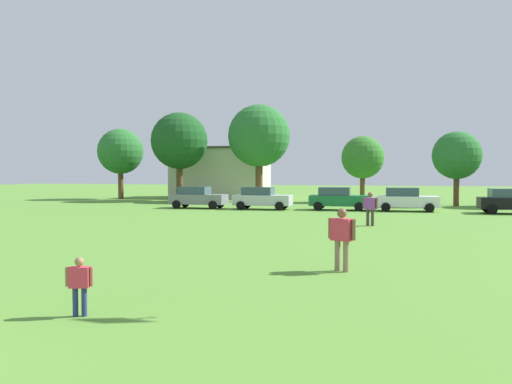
% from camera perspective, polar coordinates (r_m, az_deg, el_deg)
% --- Properties ---
extents(ground_plane, '(160.00, 160.00, 0.00)m').
position_cam_1_polar(ground_plane, '(34.75, 1.19, -2.35)').
color(ground_plane, '#568C33').
extents(child_kite_flyer, '(0.52, 0.30, 1.13)m').
position_cam_1_polar(child_kite_flyer, '(10.31, -19.19, -9.44)').
color(child_kite_flyer, navy).
rests_on(child_kite_flyer, ground).
extents(adult_bystander, '(0.78, 0.52, 1.75)m').
position_cam_1_polar(adult_bystander, '(14.23, 9.61, -4.66)').
color(adult_bystander, '#8C7259').
rests_on(adult_bystander, ground).
extents(bystander_near_trees, '(0.78, 0.50, 1.74)m').
position_cam_1_polar(bystander_near_trees, '(26.77, 12.70, -1.52)').
color(bystander_near_trees, '#3F3833').
rests_on(bystander_near_trees, ground).
extents(parked_car_gray_0, '(4.30, 2.02, 1.68)m').
position_cam_1_polar(parked_car_gray_0, '(39.59, -6.58, -0.57)').
color(parked_car_gray_0, slate).
rests_on(parked_car_gray_0, ground).
extents(parked_car_silver_1, '(4.30, 2.02, 1.68)m').
position_cam_1_polar(parked_car_silver_1, '(38.08, 0.62, -0.67)').
color(parked_car_silver_1, silver).
rests_on(parked_car_silver_1, ground).
extents(parked_car_green_2, '(4.30, 2.02, 1.68)m').
position_cam_1_polar(parked_car_green_2, '(37.84, 9.20, -0.71)').
color(parked_car_green_2, '#196B38').
rests_on(parked_car_green_2, ground).
extents(parked_car_white_3, '(4.30, 2.02, 1.68)m').
position_cam_1_polar(parked_car_white_3, '(37.76, 16.45, -0.78)').
color(parked_car_white_3, white).
rests_on(parked_car_white_3, ground).
extents(parked_car_black_4, '(4.30, 2.02, 1.68)m').
position_cam_1_polar(parked_car_black_4, '(37.97, 26.78, -0.90)').
color(parked_car_black_4, black).
rests_on(parked_car_black_4, ground).
extents(tree_far_left, '(4.72, 4.72, 7.35)m').
position_cam_1_polar(tree_far_left, '(54.96, -14.97, 4.40)').
color(tree_far_left, brown).
rests_on(tree_far_left, ground).
extents(tree_left, '(5.57, 5.57, 8.68)m').
position_cam_1_polar(tree_left, '(50.69, -8.60, 5.66)').
color(tree_left, brown).
rests_on(tree_left, ground).
extents(tree_center_left, '(5.95, 5.95, 9.27)m').
position_cam_1_polar(tree_center_left, '(48.79, 0.35, 6.29)').
color(tree_center_left, brown).
rests_on(tree_center_left, ground).
extents(tree_center_right, '(3.96, 3.96, 6.17)m').
position_cam_1_polar(tree_center_right, '(48.43, 11.88, 3.80)').
color(tree_center_right, brown).
rests_on(tree_center_right, ground).
extents(tree_right, '(3.96, 3.96, 6.17)m').
position_cam_1_polar(tree_right, '(45.15, 21.61, 3.82)').
color(tree_right, brown).
rests_on(tree_right, ground).
extents(house_left, '(10.19, 7.01, 5.55)m').
position_cam_1_polar(house_left, '(56.63, -3.93, 2.19)').
color(house_left, beige).
rests_on(house_left, ground).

